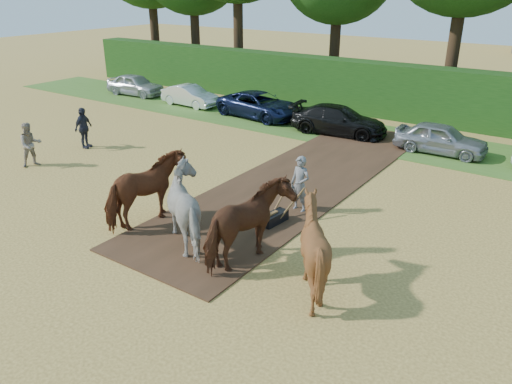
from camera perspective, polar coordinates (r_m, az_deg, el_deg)
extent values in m
plane|color=gold|center=(15.74, -12.49, -5.11)|extent=(120.00, 120.00, 0.00)
cube|color=#472D1C|center=(19.89, 5.28, 1.54)|extent=(4.50, 17.00, 0.05)
cube|color=#38601E|center=(26.47, 10.05, 6.74)|extent=(50.00, 5.00, 0.03)
cube|color=#14380F|center=(30.17, 13.99, 11.31)|extent=(46.00, 1.60, 3.00)
imported|color=#C0B197|center=(23.02, -24.37, 4.96)|extent=(0.97, 1.09, 1.87)
imported|color=#242631|center=(24.71, -19.11, 6.93)|extent=(0.74, 1.21, 1.92)
imported|color=brown|center=(16.05, -12.33, 0.10)|extent=(1.57, 2.89, 2.34)
imported|color=beige|center=(14.70, -7.09, -1.72)|extent=(2.53, 2.24, 2.34)
imported|color=#4F2E19|center=(13.51, -0.84, -3.85)|extent=(1.57, 2.89, 2.34)
imported|color=#5E3117|center=(12.53, 6.54, -6.30)|extent=(2.12, 2.33, 2.34)
cube|color=black|center=(16.11, 2.12, -3.06)|extent=(0.50, 1.04, 0.39)
cube|color=brown|center=(15.57, 0.56, -3.23)|extent=(0.29, 1.56, 0.11)
cylinder|color=brown|center=(16.51, 2.83, -0.81)|extent=(0.09, 1.13, 0.82)
cylinder|color=brown|center=(16.24, 4.18, -1.27)|extent=(0.35, 1.11, 0.82)
imported|color=gray|center=(16.77, 5.05, 0.86)|extent=(0.76, 0.55, 1.95)
imported|color=#AEB1B5|center=(35.81, -13.63, 11.83)|extent=(4.34, 1.99, 1.44)
imported|color=silver|center=(32.02, -7.55, 10.86)|extent=(3.96, 1.52, 1.29)
imported|color=#121A38|center=(28.93, 0.41, 9.91)|extent=(5.42, 2.98, 1.44)
imported|color=black|center=(26.04, 9.42, 8.11)|extent=(5.13, 2.55, 1.43)
imported|color=#92949A|center=(24.17, 20.37, 5.76)|extent=(4.10, 1.71, 1.39)
cylinder|color=#382616|center=(44.19, -11.45, 16.92)|extent=(0.70, 0.70, 5.85)
cylinder|color=#382616|center=(41.83, -6.91, 16.57)|extent=(0.70, 0.70, 5.40)
cylinder|color=#382616|center=(37.87, -2.03, 16.91)|extent=(0.70, 0.70, 6.53)
cylinder|color=#382616|center=(35.59, 8.92, 15.17)|extent=(0.70, 0.70, 5.17)
cylinder|color=#382616|center=(31.88, 21.47, 13.84)|extent=(0.70, 0.70, 6.08)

